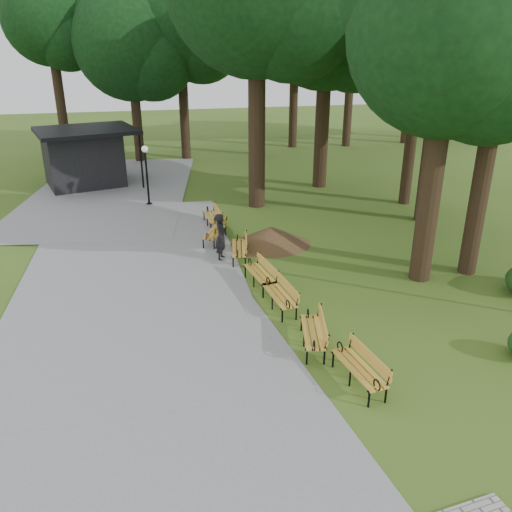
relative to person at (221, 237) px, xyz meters
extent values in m
plane|color=#385A19|center=(0.58, -3.26, -0.89)|extent=(100.00, 100.00, 0.00)
cube|color=gray|center=(-3.42, -0.26, -0.86)|extent=(12.00, 38.00, 0.06)
imported|color=black|center=(0.00, 0.00, 0.00)|extent=(0.64, 0.76, 1.78)
cylinder|color=black|center=(-2.34, 7.71, 0.45)|extent=(0.10, 0.10, 2.69)
sphere|color=white|center=(-2.34, 7.71, 1.89)|extent=(0.32, 0.32, 0.32)
cone|color=#47301C|center=(2.16, 1.01, -0.50)|extent=(2.72, 2.72, 0.78)
cylinder|color=black|center=(6.33, -3.20, 2.67)|extent=(0.70, 0.70, 7.12)
sphere|color=black|center=(6.33, -3.20, 6.90)|extent=(6.08, 6.08, 6.08)
cylinder|color=black|center=(9.63, 2.49, 2.55)|extent=(0.60, 0.60, 6.87)
sphere|color=black|center=(9.63, 2.49, 6.63)|extent=(5.26, 5.26, 5.26)
cylinder|color=black|center=(2.85, 6.34, 3.65)|extent=(0.80, 0.80, 9.09)
cylinder|color=black|center=(8.23, -3.11, 2.77)|extent=(0.60, 0.60, 7.32)
sphere|color=black|center=(8.23, -3.11, 7.12)|extent=(5.57, 5.57, 5.57)
cylinder|color=black|center=(7.17, 9.23, 3.19)|extent=(0.76, 0.76, 8.15)
sphere|color=black|center=(7.17, 9.23, 8.02)|extent=(7.62, 7.62, 7.62)
cylinder|color=black|center=(10.20, 5.10, 2.58)|extent=(0.56, 0.56, 6.95)
sphere|color=black|center=(10.20, 5.10, 6.71)|extent=(5.32, 5.32, 5.32)
camera|label=1|loc=(-2.83, -17.57, 6.64)|focal=36.17mm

